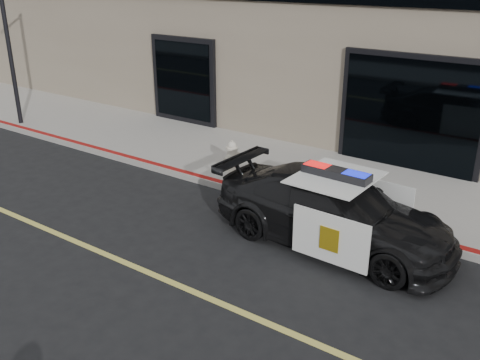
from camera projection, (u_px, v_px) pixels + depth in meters
The scene contains 5 objects.
ground at pixel (300, 337), 7.31m from camera, with size 120.00×120.00×0.00m, color black.
sidewalk_n at pixel (422, 202), 11.26m from camera, with size 60.00×3.50×0.15m, color gray.
police_car at pixel (333, 211), 9.53m from camera, with size 2.20×4.56×1.45m.
fire_hydrant at pixel (232, 157), 12.65m from camera, with size 0.34×0.47×0.75m.
street_light at pixel (6, 38), 15.64m from camera, with size 0.13×1.19×4.67m.
Camera 1 is at (2.77, -5.35, 4.74)m, focal length 40.00 mm.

